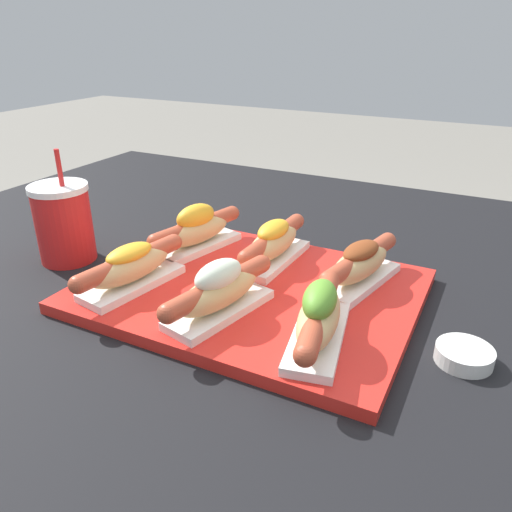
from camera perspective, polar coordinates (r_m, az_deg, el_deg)
patio_table at (r=1.08m, az=-0.40°, el=-17.99°), size 1.45×1.09×0.73m
serving_tray at (r=0.75m, az=-0.70°, el=-3.97°), size 0.48×0.36×0.02m
hot_dog_0 at (r=0.75m, az=-14.12°, el=-1.18°), size 0.09×0.20×0.07m
hot_dog_1 at (r=0.66m, az=-4.25°, el=-3.95°), size 0.09×0.20×0.08m
hot_dog_2 at (r=0.61m, az=7.19°, el=-6.87°), size 0.09×0.20×0.08m
hot_dog_3 at (r=0.86m, az=-6.83°, el=3.03°), size 0.10×0.20×0.08m
hot_dog_4 at (r=0.81m, az=1.99°, el=1.54°), size 0.07×0.20×0.07m
hot_dog_5 at (r=0.75m, az=11.78°, el=-0.90°), size 0.09×0.20×0.07m
sauce_bowl at (r=0.66m, az=22.71°, el=-10.32°), size 0.07×0.07×0.02m
drink_cup at (r=0.90m, az=-21.12°, el=3.56°), size 0.10×0.10×0.19m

